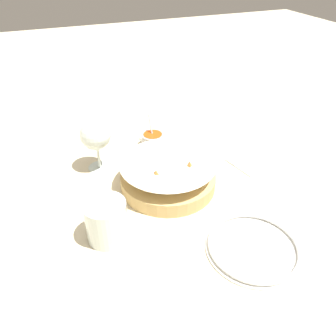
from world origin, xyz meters
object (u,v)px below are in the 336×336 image
at_px(sauce_cup, 153,139).
at_px(side_plate, 253,247).
at_px(beer_mug, 107,222).
at_px(wine_glass, 96,136).
at_px(food_basket, 168,176).

distance_m(sauce_cup, side_plate, 0.49).
bearing_deg(side_plate, beer_mug, 61.54).
height_order(wine_glass, beer_mug, wine_glass).
xyz_separation_m(food_basket, sauce_cup, (0.21, -0.03, -0.01)).
distance_m(food_basket, wine_glass, 0.23).
distance_m(sauce_cup, beer_mug, 0.40).
bearing_deg(sauce_cup, wine_glass, 107.27).
xyz_separation_m(sauce_cup, beer_mug, (-0.33, 0.22, 0.02)).
height_order(food_basket, beer_mug, beer_mug).
relative_size(wine_glass, side_plate, 0.74).
relative_size(food_basket, sauce_cup, 2.62).
relative_size(wine_glass, beer_mug, 1.17).
height_order(sauce_cup, wine_glass, wine_glass).
bearing_deg(side_plate, food_basket, 18.34).
distance_m(wine_glass, beer_mug, 0.28).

